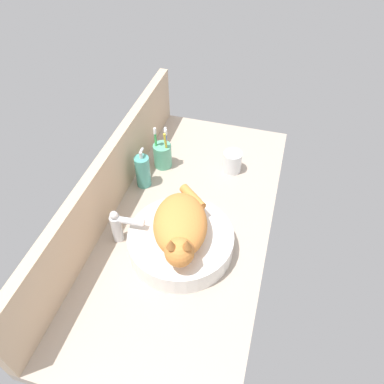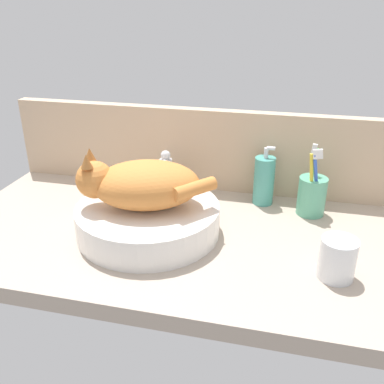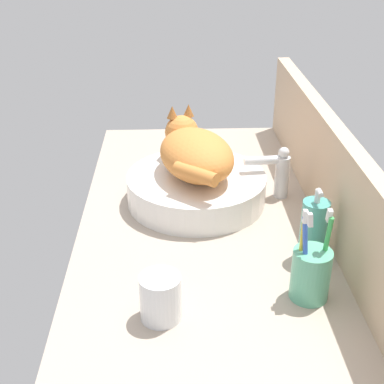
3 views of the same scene
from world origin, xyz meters
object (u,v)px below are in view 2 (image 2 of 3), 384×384
at_px(faucet, 165,173).
at_px(toothbrush_cup, 312,195).
at_px(cat, 141,184).
at_px(soap_dispenser, 264,180).
at_px(water_glass, 337,261).
at_px(sink_basin, 148,219).

distance_m(faucet, toothbrush_cup, 0.40).
bearing_deg(faucet, cat, -88.55).
xyz_separation_m(soap_dispenser, water_glass, (0.18, -0.31, -0.03)).
distance_m(cat, water_glass, 0.46).
bearing_deg(soap_dispenser, cat, -138.99).
relative_size(soap_dispenser, toothbrush_cup, 0.89).
distance_m(sink_basin, cat, 0.10).
relative_size(soap_dispenser, water_glass, 1.89).
bearing_deg(soap_dispenser, sink_basin, -138.15).
distance_m(soap_dispenser, water_glass, 0.36).
distance_m(cat, soap_dispenser, 0.36).
bearing_deg(soap_dispenser, toothbrush_cup, -15.41).
distance_m(sink_basin, water_glass, 0.44).
xyz_separation_m(faucet, water_glass, (0.45, -0.29, -0.03)).
xyz_separation_m(cat, water_glass, (0.45, -0.08, -0.09)).
relative_size(cat, faucet, 2.34).
bearing_deg(cat, faucet, 91.45).
bearing_deg(sink_basin, soap_dispenser, 41.85).
xyz_separation_m(toothbrush_cup, water_glass, (0.05, -0.28, -0.02)).
bearing_deg(faucet, water_glass, -32.77).
distance_m(sink_basin, toothbrush_cup, 0.43).
bearing_deg(soap_dispenser, faucet, -175.07).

